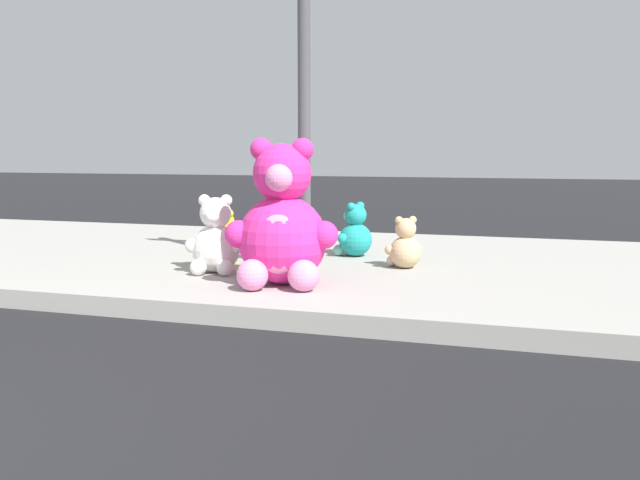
% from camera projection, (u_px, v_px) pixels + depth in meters
% --- Properties ---
extents(sidewalk, '(28.00, 4.40, 0.15)m').
position_uv_depth(sidewalk, '(238.00, 261.00, 6.99)').
color(sidewalk, '#9E9B93').
rests_on(sidewalk, ground_plane).
extents(sign_pole, '(0.56, 0.11, 3.20)m').
position_uv_depth(sign_pole, '(304.00, 75.00, 5.71)').
color(sign_pole, '#4C4C51').
rests_on(sign_pole, sidewalk).
extents(plush_pink_large, '(0.88, 0.82, 1.16)m').
position_uv_depth(plush_pink_large, '(282.00, 227.00, 5.32)').
color(plush_pink_large, '#F22D93').
rests_on(plush_pink_large, sidewalk).
extents(plush_brown, '(0.48, 0.46, 0.67)m').
position_uv_depth(plush_brown, '(286.00, 233.00, 6.56)').
color(plush_brown, olive).
rests_on(plush_brown, sidewalk).
extents(plush_teal, '(0.39, 0.40, 0.55)m').
position_uv_depth(plush_teal, '(354.00, 235.00, 6.80)').
color(plush_teal, teal).
rests_on(plush_teal, sidewalk).
extents(plush_tan, '(0.33, 0.34, 0.47)m').
position_uv_depth(plush_tan, '(405.00, 247.00, 6.11)').
color(plush_tan, tan).
rests_on(plush_tan, sidewalk).
extents(plush_white, '(0.52, 0.48, 0.68)m').
position_uv_depth(plush_white, '(216.00, 242.00, 5.86)').
color(plush_white, white).
rests_on(plush_white, sidewalk).
extents(plush_yellow, '(0.39, 0.36, 0.52)m').
position_uv_depth(plush_yellow, '(223.00, 242.00, 6.35)').
color(plush_yellow, yellow).
rests_on(plush_yellow, sidewalk).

